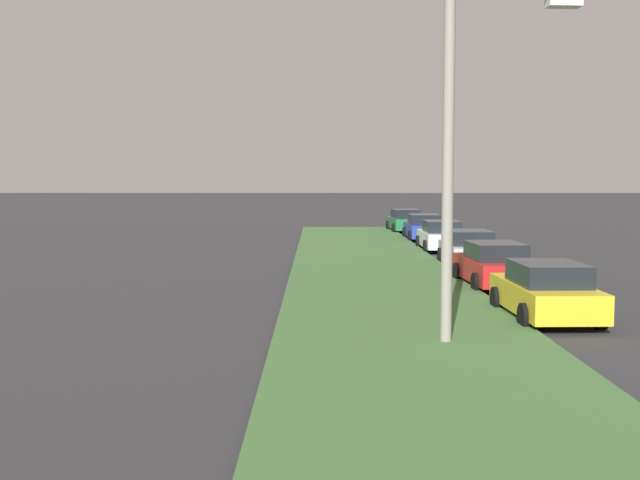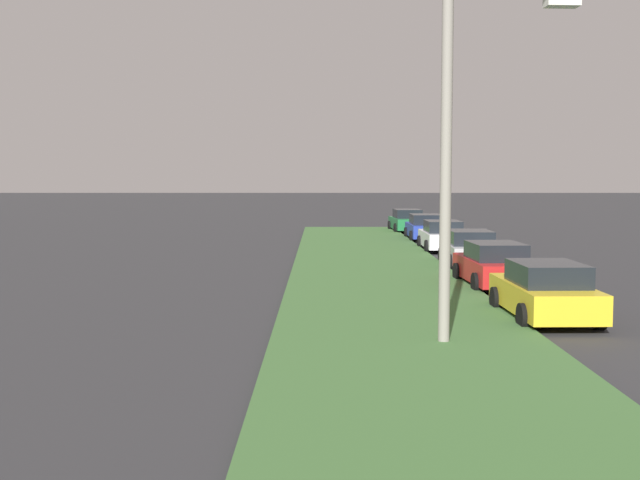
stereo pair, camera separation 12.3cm
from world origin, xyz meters
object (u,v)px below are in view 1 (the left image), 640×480
object	(u,v)px
parked_car_white	(441,236)
parked_car_silver	(468,249)
parked_car_red	(494,265)
parked_car_yellow	(546,291)
parked_car_green	(405,221)
parked_car_blue	(424,228)
streetlight	(465,139)

from	to	relation	value
parked_car_white	parked_car_silver	bearing A→B (deg)	-179.66
parked_car_red	parked_car_white	distance (m)	12.30
parked_car_yellow	parked_car_green	size ratio (longest dim) A/B	0.99
parked_car_red	parked_car_silver	distance (m)	5.65
parked_car_red	parked_car_white	bearing A→B (deg)	-3.42
parked_car_silver	parked_car_yellow	bearing A→B (deg)	179.86
parked_car_red	parked_car_silver	bearing A→B (deg)	-4.97
parked_car_red	parked_car_blue	bearing A→B (deg)	-3.10
parked_car_yellow	parked_car_white	size ratio (longest dim) A/B	1.01
parked_car_silver	parked_car_white	bearing A→B (deg)	1.45
parked_car_green	streetlight	bearing A→B (deg)	172.81
parked_car_white	streetlight	size ratio (longest dim) A/B	0.57
parked_car_silver	parked_car_blue	bearing A→B (deg)	1.27
parked_car_red	streetlight	bearing A→B (deg)	160.78
parked_car_white	parked_car_red	bearing A→B (deg)	179.03
parked_car_white	streetlight	world-z (taller)	streetlight
parked_car_silver	parked_car_green	xyz separation A→B (m)	(19.34, 0.38, 0.00)
parked_car_white	parked_car_blue	xyz separation A→B (m)	(6.22, 0.01, 0.00)
parked_car_red	parked_car_blue	size ratio (longest dim) A/B	1.02
parked_car_silver	parked_car_blue	size ratio (longest dim) A/B	1.01
parked_car_silver	streetlight	xyz separation A→B (m)	(-14.58, 2.92, 3.67)
parked_car_red	parked_car_white	size ratio (longest dim) A/B	1.02
streetlight	parked_car_white	bearing A→B (deg)	-7.69
parked_car_silver	parked_car_green	size ratio (longest dim) A/B	0.99
parked_car_yellow	streetlight	xyz separation A→B (m)	(-3.10, 2.68, 3.67)
parked_car_yellow	parked_car_silver	bearing A→B (deg)	-2.41
parked_car_white	parked_car_green	size ratio (longest dim) A/B	0.98
parked_car_white	streetlight	bearing A→B (deg)	172.22
parked_car_yellow	parked_car_red	distance (m)	5.83
parked_car_yellow	parked_car_white	bearing A→B (deg)	-1.83
streetlight	parked_car_silver	bearing A→B (deg)	-11.32
parked_car_silver	parked_car_red	bearing A→B (deg)	178.59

